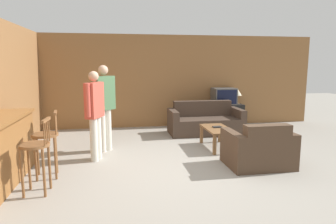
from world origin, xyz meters
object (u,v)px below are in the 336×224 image
object	(u,v)px
bar_chair_near	(36,152)
couch_far	(205,122)
tv	(224,96)
person_by_counter	(95,111)
armchair_near	(259,150)
coffee_table	(217,131)
tv_unit	(223,115)
table_lamp	(237,92)
person_by_window	(104,103)
book_on_table	(217,127)
bar_chair_mid	(46,140)

from	to	relation	value
bar_chair_near	couch_far	bearing A→B (deg)	43.59
tv	person_by_counter	distance (m)	4.28
armchair_near	coffee_table	bearing A→B (deg)	104.66
tv_unit	tv	bearing A→B (deg)	-90.00
couch_far	tv	size ratio (longest dim) A/B	2.94
bar_chair_near	table_lamp	distance (m)	6.02
couch_far	table_lamp	xyz separation A→B (m)	(1.17, 0.75, 0.69)
couch_far	person_by_window	world-z (taller)	person_by_window
bar_chair_near	couch_far	world-z (taller)	bar_chair_near
coffee_table	tv	distance (m)	2.41
tv_unit	tv	world-z (taller)	tv
couch_far	tv	world-z (taller)	tv
table_lamp	tv_unit	bearing A→B (deg)	-180.00
table_lamp	person_by_window	size ratio (longest dim) A/B	0.26
couch_far	book_on_table	size ratio (longest dim) A/B	9.72
coffee_table	person_by_counter	bearing A→B (deg)	-170.92
bar_chair_near	tv_unit	distance (m)	5.72
bar_chair_near	book_on_table	world-z (taller)	bar_chair_near
bar_chair_near	tv_unit	xyz separation A→B (m)	(4.12, 3.95, -0.28)
book_on_table	person_by_counter	xyz separation A→B (m)	(-2.52, -0.46, 0.49)
armchair_near	coffee_table	distance (m)	1.30
couch_far	table_lamp	bearing A→B (deg)	32.75
bar_chair_near	coffee_table	distance (m)	3.67
couch_far	tv	bearing A→B (deg)	44.25
tv	person_by_window	world-z (taller)	person_by_window
bar_chair_near	tv	world-z (taller)	tv
bar_chair_near	table_lamp	xyz separation A→B (m)	(4.53, 3.95, 0.38)
tv_unit	couch_far	bearing A→B (deg)	-135.64
armchair_near	tv_unit	distance (m)	3.47
couch_far	tv_unit	size ratio (longest dim) A/B	1.70
bar_chair_mid	person_by_counter	bearing A→B (deg)	47.60
bar_chair_mid	armchair_near	world-z (taller)	bar_chair_mid
book_on_table	person_by_counter	world-z (taller)	person_by_counter
person_by_window	armchair_near	bearing A→B (deg)	-28.04
tv_unit	person_by_counter	size ratio (longest dim) A/B	0.67
coffee_table	book_on_table	bearing A→B (deg)	78.85
table_lamp	person_by_window	xyz separation A→B (m)	(-3.68, -1.99, 0.02)
couch_far	book_on_table	xyz separation A→B (m)	(-0.14, -1.35, 0.15)
bar_chair_near	tv	bearing A→B (deg)	43.71
bar_chair_near	person_by_window	xyz separation A→B (m)	(0.85, 1.96, 0.40)
armchair_near	tv	xyz separation A→B (m)	(0.59, 3.42, 0.58)
coffee_table	bar_chair_near	bearing A→B (deg)	-150.96
bar_chair_mid	person_by_window	xyz separation A→B (m)	(0.85, 1.34, 0.40)
bar_chair_mid	tv_unit	distance (m)	5.31
coffee_table	tv_unit	distance (m)	2.35
couch_far	tv_unit	world-z (taller)	couch_far
coffee_table	book_on_table	distance (m)	0.10
coffee_table	person_by_counter	xyz separation A→B (m)	(-2.51, -0.40, 0.57)
bar_chair_near	person_by_window	world-z (taller)	person_by_window
bar_chair_mid	coffee_table	bearing A→B (deg)	20.00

